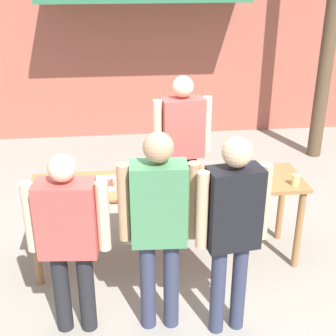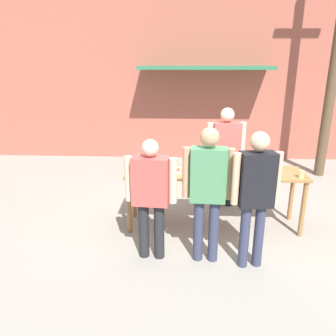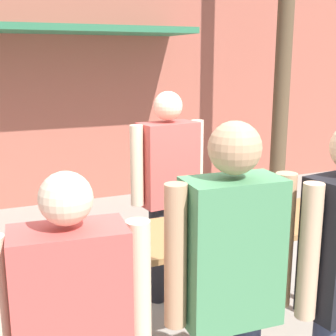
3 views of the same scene
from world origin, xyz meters
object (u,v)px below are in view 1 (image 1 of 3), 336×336
at_px(beer_cup, 296,180).
at_px(person_server_behind_table, 182,139).
at_px(condiment_jar_mustard, 38,194).
at_px(person_customer_with_cup, 233,222).
at_px(food_tray_sausages, 95,184).
at_px(person_customer_waiting_in_line, 159,219).
at_px(person_customer_holding_hotdog, 68,233).
at_px(condiment_jar_ketchup, 49,194).
at_px(food_tray_buns, 200,179).

height_order(beer_cup, person_server_behind_table, person_server_behind_table).
xyz_separation_m(condiment_jar_mustard, person_customer_with_cup, (1.63, -0.85, 0.10)).
distance_m(food_tray_sausages, person_customer_waiting_in_line, 1.11).
relative_size(condiment_jar_mustard, person_customer_holding_hotdog, 0.05).
xyz_separation_m(condiment_jar_mustard, person_customer_holding_hotdog, (0.33, -0.71, 0.00)).
bearing_deg(beer_cup, food_tray_sausages, 173.73).
distance_m(food_tray_sausages, person_customer_with_cup, 1.55).
height_order(beer_cup, person_customer_waiting_in_line, person_customer_waiting_in_line).
relative_size(condiment_jar_ketchup, person_customer_with_cup, 0.05).
xyz_separation_m(food_tray_buns, condiment_jar_mustard, (-1.55, -0.21, 0.02)).
relative_size(beer_cup, person_server_behind_table, 0.06).
bearing_deg(person_customer_holding_hotdog, person_customer_with_cup, 178.77).
bearing_deg(condiment_jar_mustard, person_customer_holding_hotdog, -64.78).
bearing_deg(person_customer_with_cup, beer_cup, -142.84).
bearing_deg(beer_cup, person_customer_holding_hotdog, -161.58).
relative_size(condiment_jar_mustard, condiment_jar_ketchup, 1.00).
distance_m(food_tray_buns, person_customer_holding_hotdog, 1.53).
distance_m(food_tray_buns, person_customer_with_cup, 1.08).
bearing_deg(person_customer_waiting_in_line, person_customer_with_cup, 172.42).
height_order(person_server_behind_table, person_customer_holding_hotdog, person_server_behind_table).
height_order(food_tray_buns, beer_cup, beer_cup).
relative_size(food_tray_sausages, food_tray_buns, 1.13).
relative_size(food_tray_buns, person_customer_holding_hotdog, 0.22).
relative_size(food_tray_sausages, person_customer_waiting_in_line, 0.23).
relative_size(condiment_jar_ketchup, beer_cup, 0.71).
bearing_deg(beer_cup, food_tray_buns, 166.86).
bearing_deg(condiment_jar_ketchup, food_tray_sausages, 27.07).
bearing_deg(person_customer_holding_hotdog, food_tray_buns, -137.76).
bearing_deg(person_customer_waiting_in_line, condiment_jar_ketchup, -35.43).
distance_m(food_tray_sausages, person_customer_holding_hotdog, 0.94).
distance_m(food_tray_buns, beer_cup, 0.94).
bearing_deg(person_customer_holding_hotdog, person_server_behind_table, -118.59).
distance_m(person_customer_holding_hotdog, person_customer_waiting_in_line, 0.73).
xyz_separation_m(condiment_jar_ketchup, beer_cup, (2.36, -0.00, 0.02)).
bearing_deg(food_tray_buns, condiment_jar_mustard, -172.17).
xyz_separation_m(condiment_jar_ketchup, person_server_behind_table, (1.38, 1.01, 0.10)).
bearing_deg(person_customer_waiting_in_line, person_customer_holding_hotdog, -0.20).
height_order(person_server_behind_table, person_customer_waiting_in_line, person_customer_waiting_in_line).
height_order(beer_cup, person_customer_holding_hotdog, person_customer_holding_hotdog).
height_order(food_tray_sausages, person_customer_waiting_in_line, person_customer_waiting_in_line).
xyz_separation_m(condiment_jar_mustard, person_server_behind_table, (1.49, 1.01, 0.10)).
bearing_deg(food_tray_sausages, person_customer_holding_hotdog, -100.86).
bearing_deg(food_tray_sausages, person_server_behind_table, 39.33).
relative_size(food_tray_buns, condiment_jar_ketchup, 4.52).
distance_m(food_tray_sausages, beer_cup, 1.97).
bearing_deg(food_tray_buns, food_tray_sausages, 179.88).
bearing_deg(condiment_jar_ketchup, condiment_jar_mustard, -176.53).
bearing_deg(person_customer_with_cup, food_tray_sausages, -52.16).
distance_m(food_tray_buns, condiment_jar_mustard, 1.57).
relative_size(food_tray_buns, beer_cup, 3.22).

